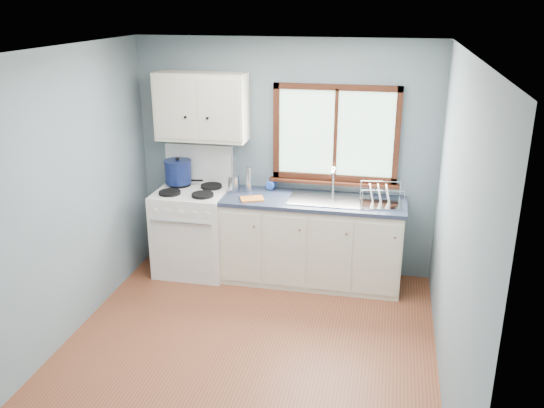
% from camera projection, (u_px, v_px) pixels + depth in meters
% --- Properties ---
extents(floor, '(3.20, 3.60, 0.02)m').
position_uv_depth(floor, '(245.00, 355.00, 4.89)').
color(floor, brown).
rests_on(floor, ground).
extents(ceiling, '(3.20, 3.60, 0.02)m').
position_uv_depth(ceiling, '(239.00, 50.00, 4.05)').
color(ceiling, white).
rests_on(ceiling, wall_back).
extents(wall_back, '(3.20, 0.02, 2.50)m').
position_uv_depth(wall_back, '(285.00, 158.00, 6.14)').
color(wall_back, slate).
rests_on(wall_back, ground).
extents(wall_front, '(3.20, 0.02, 2.50)m').
position_uv_depth(wall_front, '(148.00, 347.00, 2.80)').
color(wall_front, slate).
rests_on(wall_front, ground).
extents(wall_left, '(0.02, 3.60, 2.50)m').
position_uv_depth(wall_left, '(55.00, 203.00, 4.78)').
color(wall_left, slate).
rests_on(wall_left, ground).
extents(wall_right, '(0.02, 3.60, 2.50)m').
position_uv_depth(wall_right, '(457.00, 234.00, 4.16)').
color(wall_right, slate).
rests_on(wall_right, ground).
extents(gas_range, '(0.76, 0.69, 1.36)m').
position_uv_depth(gas_range, '(193.00, 228.00, 6.27)').
color(gas_range, white).
rests_on(gas_range, floor).
extents(base_cabinets, '(1.85, 0.60, 0.88)m').
position_uv_depth(base_cabinets, '(312.00, 245.00, 6.06)').
color(base_cabinets, beige).
rests_on(base_cabinets, floor).
extents(countertop, '(1.89, 0.64, 0.04)m').
position_uv_depth(countertop, '(313.00, 201.00, 5.89)').
color(countertop, '#20293E').
rests_on(countertop, base_cabinets).
extents(sink, '(0.84, 0.46, 0.44)m').
position_uv_depth(sink, '(330.00, 206.00, 5.87)').
color(sink, silver).
rests_on(sink, countertop).
extents(window, '(1.36, 0.10, 1.03)m').
position_uv_depth(window, '(335.00, 141.00, 5.92)').
color(window, '#9EC6A8').
rests_on(window, wall_back).
extents(upper_cabinets, '(0.95, 0.35, 0.70)m').
position_uv_depth(upper_cabinets, '(201.00, 107.00, 5.95)').
color(upper_cabinets, beige).
rests_on(upper_cabinets, wall_back).
extents(skillet, '(0.42, 0.32, 0.05)m').
position_uv_depth(skillet, '(179.00, 180.00, 6.27)').
color(skillet, black).
rests_on(skillet, gas_range).
extents(stockpot, '(0.30, 0.30, 0.29)m').
position_uv_depth(stockpot, '(178.00, 171.00, 6.24)').
color(stockpot, '#101B4A').
rests_on(stockpot, gas_range).
extents(utensil_crock, '(0.15, 0.15, 0.39)m').
position_uv_depth(utensil_crock, '(234.00, 183.00, 6.13)').
color(utensil_crock, silver).
rests_on(utensil_crock, countertop).
extents(thermos, '(0.07, 0.07, 0.27)m').
position_uv_depth(thermos, '(249.00, 179.00, 6.07)').
color(thermos, silver).
rests_on(thermos, countertop).
extents(soap_bottle, '(0.11, 0.11, 0.26)m').
position_uv_depth(soap_bottle, '(269.00, 179.00, 6.10)').
color(soap_bottle, blue).
rests_on(soap_bottle, countertop).
extents(dish_towel, '(0.28, 0.24, 0.02)m').
position_uv_depth(dish_towel, '(252.00, 199.00, 5.87)').
color(dish_towel, orange).
rests_on(dish_towel, countertop).
extents(dish_rack, '(0.45, 0.36, 0.22)m').
position_uv_depth(dish_rack, '(380.00, 200.00, 5.70)').
color(dish_rack, silver).
rests_on(dish_rack, countertop).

